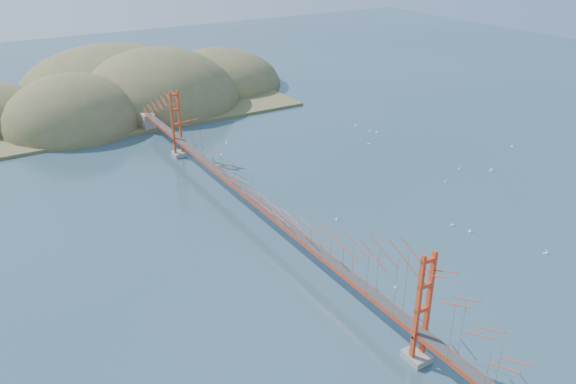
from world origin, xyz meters
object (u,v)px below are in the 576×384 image
bridge (260,179)px  sailboat_2 (546,253)px  sailboat_1 (369,143)px  sailboat_0 (337,219)px

bridge → sailboat_2: size_ratio=145.02×
bridge → sailboat_1: 37.06m
bridge → sailboat_2: bearing=-42.6°
sailboat_1 → bridge: bearing=-152.5°
sailboat_2 → sailboat_1: (5.50, 41.49, 0.01)m
bridge → sailboat_0: bridge is taller
bridge → sailboat_0: bearing=-21.6°
sailboat_0 → sailboat_2: (16.98, -20.77, 0.01)m
bridge → sailboat_2: (26.80, -24.65, -6.86)m
sailboat_0 → sailboat_1: 30.57m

